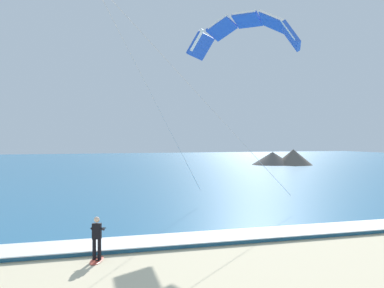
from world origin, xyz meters
TOP-DOWN VIEW (x-y plane):
  - sea at (0.00, 74.14)m, footprint 200.00×120.00m
  - surf_foam at (0.00, 15.14)m, footprint 200.00×2.40m
  - surfboard at (-0.11, 13.30)m, footprint 0.90×1.47m
  - kitesurfer at (-0.10, 13.32)m, footprint 0.64×0.63m
  - kite_primary at (10.50, 22.83)m, footprint 13.41×12.07m
  - headland_right at (37.54, 65.00)m, footprint 10.25×8.98m

SIDE VIEW (x-z plane):
  - surfboard at x=-0.11m, z-range -0.02..0.07m
  - sea at x=0.00m, z-range 0.00..0.20m
  - surf_foam at x=0.00m, z-range 0.20..0.24m
  - kitesurfer at x=-0.10m, z-range 0.10..1.79m
  - headland_right at x=37.54m, z-range -0.12..2.71m
  - kite_primary at x=10.50m, z-range 5.82..17.43m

